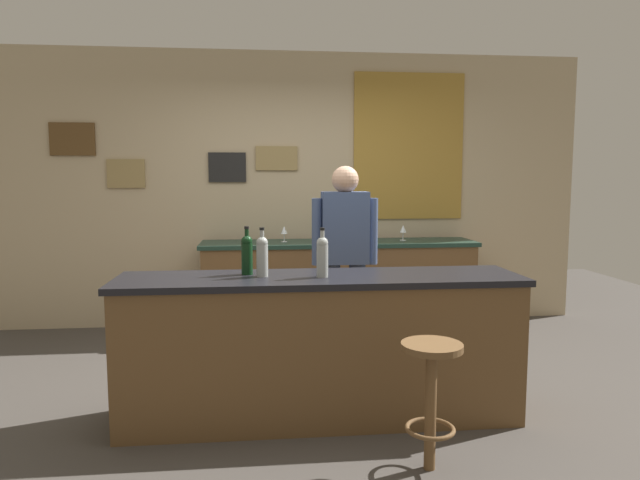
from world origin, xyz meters
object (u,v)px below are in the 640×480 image
(wine_glass_b, at_px, (403,229))
(bar_stool, at_px, (431,384))
(wine_bottle_b, at_px, (262,255))
(wine_glass_a, at_px, (284,231))
(wine_bottle_c, at_px, (322,255))
(wine_bottle_a, at_px, (247,253))
(bartender, at_px, (345,254))

(wine_glass_b, bearing_deg, bar_stool, -101.17)
(bar_stool, xyz_separation_m, wine_bottle_b, (-0.87, 0.72, 0.60))
(bar_stool, relative_size, wine_glass_a, 4.39)
(wine_bottle_b, xyz_separation_m, wine_glass_a, (0.22, 2.06, -0.05))
(bar_stool, height_order, wine_glass_a, wine_glass_a)
(bar_stool, xyz_separation_m, wine_glass_b, (0.55, 2.78, 0.55))
(wine_bottle_b, distance_m, wine_bottle_c, 0.37)
(wine_bottle_a, distance_m, wine_bottle_c, 0.49)
(bar_stool, distance_m, wine_glass_a, 2.90)
(wine_glass_b, bearing_deg, wine_bottle_a, -127.40)
(wine_bottle_c, bearing_deg, bar_stool, -52.97)
(wine_bottle_a, bearing_deg, wine_glass_a, 80.89)
(bartender, height_order, wine_glass_a, bartender)
(wine_bottle_b, bearing_deg, bar_stool, -39.55)
(wine_bottle_c, bearing_deg, bartender, 73.40)
(wine_bottle_b, bearing_deg, wine_glass_b, 55.57)
(bartender, relative_size, wine_glass_a, 10.45)
(wine_bottle_c, height_order, wine_glass_b, wine_bottle_c)
(wine_bottle_b, bearing_deg, wine_bottle_a, 136.97)
(wine_bottle_c, bearing_deg, wine_glass_a, 94.00)
(bartender, distance_m, wine_bottle_c, 0.98)
(wine_bottle_c, xyz_separation_m, wine_glass_b, (1.05, 2.12, -0.05))
(bar_stool, bearing_deg, wine_bottle_a, 140.08)
(bartender, xyz_separation_m, wine_glass_a, (-0.43, 1.18, 0.07))
(bartender, height_order, wine_bottle_b, bartender)
(bartender, height_order, bar_stool, bartender)
(wine_bottle_a, xyz_separation_m, wine_glass_a, (0.32, 1.97, -0.05))
(wine_bottle_b, xyz_separation_m, wine_glass_b, (1.41, 2.06, -0.05))
(wine_glass_a, height_order, wine_glass_b, same)
(wine_bottle_a, relative_size, wine_bottle_b, 1.00)
(wine_glass_a, bearing_deg, bar_stool, -76.90)
(wine_bottle_a, xyz_separation_m, wine_glass_b, (1.51, 1.98, -0.05))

